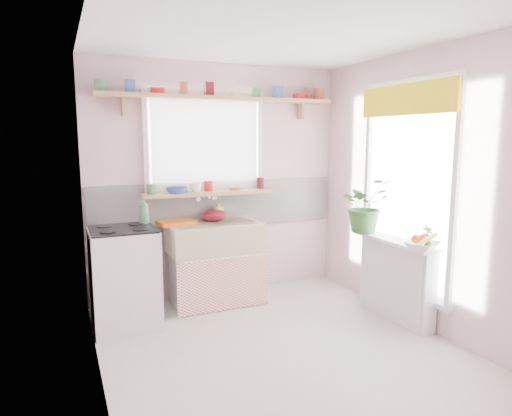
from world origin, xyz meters
name	(u,v)px	position (x,y,z in m)	size (l,w,h in m)	color
room	(305,173)	(0.66, 0.86, 1.37)	(3.20, 3.20, 3.20)	beige
sink_unit	(215,262)	(-0.15, 1.29, 0.43)	(0.95, 0.65, 1.11)	white
cooker	(125,277)	(-1.10, 1.05, 0.46)	(0.58, 0.58, 0.93)	white
radiator_ledge	(396,278)	(1.30, 0.20, 0.40)	(0.22, 0.95, 0.78)	white
windowsill	(209,193)	(-0.15, 1.48, 1.14)	(1.40, 0.22, 0.04)	tan
pine_shelf	(221,99)	(0.00, 1.47, 2.12)	(2.52, 0.24, 0.04)	tan
shelf_crockery	(219,91)	(-0.02, 1.47, 2.19)	(2.47, 0.11, 0.12)	#3F7F4C
sill_crockery	(208,186)	(-0.15, 1.48, 1.22)	(1.35, 0.11, 0.12)	#3F7F4C
dish_tray	(177,222)	(-0.53, 1.38, 0.87)	(0.36, 0.27, 0.04)	orange
colander	(214,215)	(-0.11, 1.42, 0.91)	(0.26, 0.26, 0.12)	maroon
jade_plant	(365,205)	(1.21, 0.60, 1.05)	(0.49, 0.43, 0.55)	#326327
fruit_bowl	(422,246)	(1.21, -0.20, 0.81)	(0.28, 0.28, 0.07)	white
herb_pot	(428,237)	(1.27, -0.20, 0.88)	(0.11, 0.08, 0.21)	#2E5E25
soap_bottle_sink	(219,210)	(-0.03, 1.50, 0.94)	(0.08, 0.09, 0.19)	#E7FF71
sill_cup	(196,188)	(-0.31, 1.42, 1.21)	(0.12, 0.12, 0.09)	white
sill_bowl	(176,190)	(-0.51, 1.42, 1.19)	(0.21, 0.21, 0.06)	#30459E
shelf_vase	(306,94)	(1.04, 1.53, 2.21)	(0.14, 0.14, 0.15)	#A04A31
cooker_bottle	(144,210)	(-0.88, 1.20, 1.04)	(0.10, 0.10, 0.26)	#458A57
fruit	(422,239)	(1.22, -0.19, 0.87)	(0.20, 0.14, 0.10)	#E55313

